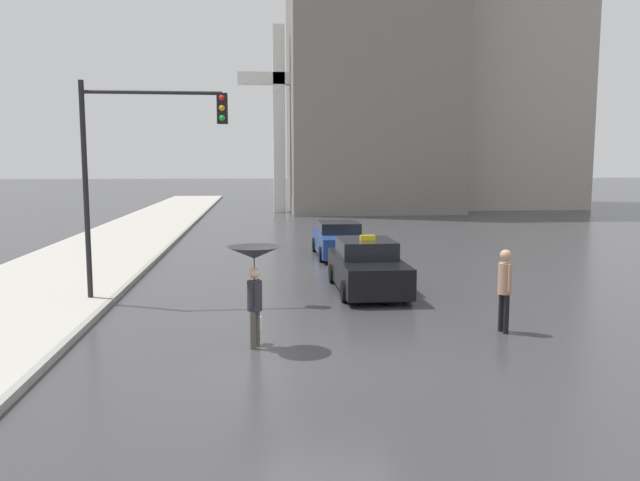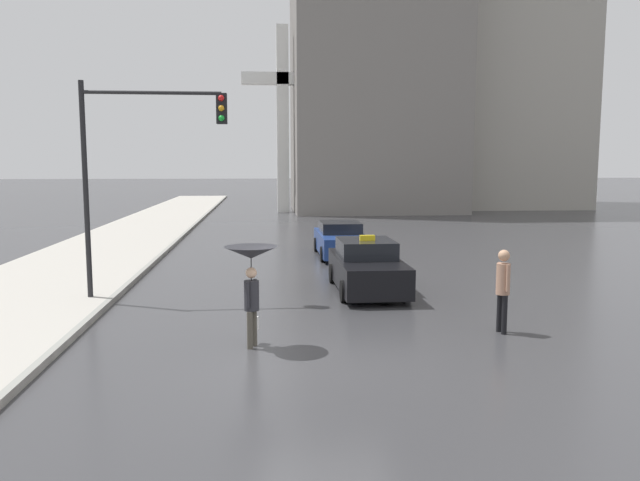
# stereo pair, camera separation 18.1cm
# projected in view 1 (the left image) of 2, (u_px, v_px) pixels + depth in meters

# --- Properties ---
(ground_plane) EXTENTS (300.00, 300.00, 0.00)m
(ground_plane) POSITION_uv_depth(u_px,v_px,m) (331.00, 363.00, 11.76)
(ground_plane) COLOR #38383A
(taxi) EXTENTS (1.91, 4.51, 1.66)m
(taxi) POSITION_uv_depth(u_px,v_px,m) (367.00, 267.00, 18.36)
(taxi) COLOR black
(taxi) RESTS_ON ground_plane
(sedan_red) EXTENTS (1.91, 4.62, 1.38)m
(sedan_red) POSITION_uv_depth(u_px,v_px,m) (339.00, 240.00, 25.33)
(sedan_red) COLOR navy
(sedan_red) RESTS_ON ground_plane
(pedestrian_with_umbrella) EXTENTS (1.08, 1.08, 2.08)m
(pedestrian_with_umbrella) POSITION_uv_depth(u_px,v_px,m) (254.00, 266.00, 12.55)
(pedestrian_with_umbrella) COLOR #4C473D
(pedestrian_with_umbrella) RESTS_ON ground_plane
(pedestrian_man) EXTENTS (0.34, 0.46, 1.87)m
(pedestrian_man) POSITION_uv_depth(u_px,v_px,m) (505.00, 283.00, 13.76)
(pedestrian_man) COLOR black
(pedestrian_man) RESTS_ON ground_plane
(traffic_light) EXTENTS (3.83, 0.38, 5.89)m
(traffic_light) POSITION_uv_depth(u_px,v_px,m) (142.00, 150.00, 16.49)
(traffic_light) COLOR black
(traffic_light) RESTS_ON ground_plane
(building_tower_near) EXTENTS (12.80, 10.13, 27.93)m
(building_tower_near) POSITION_uv_depth(u_px,v_px,m) (371.00, 31.00, 48.36)
(building_tower_near) COLOR gray
(building_tower_near) RESTS_ON ground_plane
(building_tower_far) EXTENTS (12.71, 13.88, 31.77)m
(building_tower_far) POSITION_uv_depth(u_px,v_px,m) (490.00, 25.00, 54.93)
(building_tower_far) COLOR #A39E93
(building_tower_far) RESTS_ON ground_plane
(monument_cross) EXTENTS (6.21, 0.90, 14.11)m
(monument_cross) POSITION_uv_depth(u_px,v_px,m) (279.00, 108.00, 47.57)
(monument_cross) COLOR white
(monument_cross) RESTS_ON ground_plane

